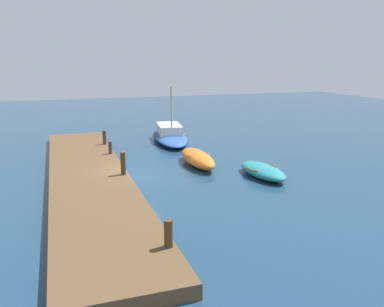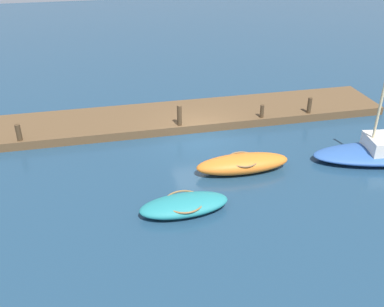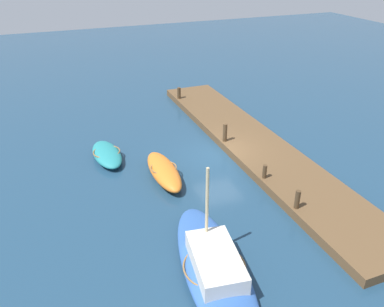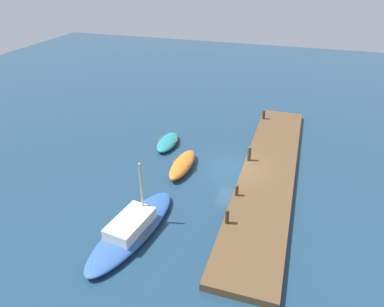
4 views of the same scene
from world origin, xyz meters
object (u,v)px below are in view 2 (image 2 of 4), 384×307
object	(u,v)px
rowboat_teal	(184,205)
mooring_post_west	(309,105)
mooring_post_mid_west	(262,111)
rowboat_orange	(243,164)
mooring_post_mid_east	(179,115)
mooring_post_east	(19,133)

from	to	relation	value
rowboat_teal	mooring_post_west	world-z (taller)	mooring_post_west
mooring_post_mid_west	rowboat_teal	bearing A→B (deg)	50.15
rowboat_orange	mooring_post_mid_east	bearing A→B (deg)	-65.51
rowboat_orange	mooring_post_west	xyz separation A→B (m)	(-5.29, -4.44, 0.48)
rowboat_teal	rowboat_orange	xyz separation A→B (m)	(-3.13, -2.36, 0.10)
rowboat_orange	mooring_post_west	bearing A→B (deg)	-139.36
mooring_post_west	mooring_post_east	distance (m)	15.16
mooring_post_mid_west	mooring_post_east	world-z (taller)	mooring_post_east
rowboat_teal	mooring_post_east	world-z (taller)	mooring_post_east
rowboat_teal	mooring_post_east	xyz separation A→B (m)	(6.74, -6.80, 0.55)
rowboat_teal	mooring_post_mid_east	size ratio (longest dim) A/B	3.25
mooring_post_west	mooring_post_east	bearing A→B (deg)	0.00
rowboat_teal	mooring_post_west	distance (m)	10.84
mooring_post_east	rowboat_teal	bearing A→B (deg)	134.74
rowboat_teal	mooring_post_east	bearing A→B (deg)	-48.17
rowboat_orange	mooring_post_mid_west	bearing A→B (deg)	-119.20
mooring_post_mid_east	mooring_post_east	distance (m)	7.90
mooring_post_west	mooring_post_east	size ratio (longest dim) A/B	1.07
mooring_post_mid_west	mooring_post_mid_east	xyz separation A→B (m)	(4.51, 0.00, 0.19)
rowboat_teal	rowboat_orange	size ratio (longest dim) A/B	0.85
rowboat_teal	mooring_post_west	size ratio (longest dim) A/B	4.02
rowboat_orange	mooring_post_mid_west	size ratio (longest dim) A/B	5.92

